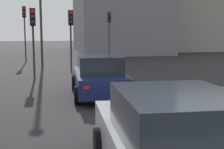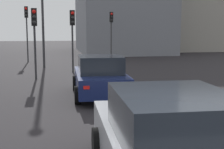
% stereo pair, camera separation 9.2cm
% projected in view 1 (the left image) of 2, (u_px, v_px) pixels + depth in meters
% --- Properties ---
extents(car_navy_lead, '(4.26, 2.14, 1.59)m').
position_uv_depth(car_navy_lead, '(99.00, 77.00, 12.00)').
color(car_navy_lead, '#141E4C').
rests_on(car_navy_lead, ground_plane).
extents(car_silver_second, '(4.75, 2.22, 1.65)m').
position_uv_depth(car_silver_second, '(172.00, 146.00, 4.71)').
color(car_silver_second, '#A8AAB2').
rests_on(car_silver_second, ground_plane).
extents(traffic_light_near_left, '(0.32, 0.30, 3.68)m').
position_uv_depth(traffic_light_near_left, '(33.00, 28.00, 15.88)').
color(traffic_light_near_left, '#2D2D30').
rests_on(traffic_light_near_left, ground_plane).
extents(traffic_light_near_right, '(0.32, 0.30, 4.20)m').
position_uv_depth(traffic_light_near_right, '(109.00, 26.00, 27.38)').
color(traffic_light_near_right, '#2D2D30').
rests_on(traffic_light_near_right, ground_plane).
extents(traffic_light_far_left, '(0.33, 0.30, 3.76)m').
position_uv_depth(traffic_light_far_left, '(71.00, 28.00, 18.54)').
color(traffic_light_far_left, '#2D2D30').
rests_on(traffic_light_far_left, ground_plane).
extents(traffic_light_far_right, '(0.32, 0.28, 4.49)m').
position_uv_depth(traffic_light_far_right, '(24.00, 22.00, 24.87)').
color(traffic_light_far_right, '#2D2D30').
rests_on(traffic_light_far_right, ground_plane).
extents(building_facade_left, '(14.60, 11.40, 8.69)m').
position_uv_depth(building_facade_left, '(166.00, 18.00, 43.54)').
color(building_facade_left, gray).
rests_on(building_facade_left, ground_plane).
extents(building_facade_center, '(15.99, 9.62, 10.40)m').
position_uv_depth(building_facade_center, '(116.00, 9.00, 37.96)').
color(building_facade_center, slate).
rests_on(building_facade_center, ground_plane).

